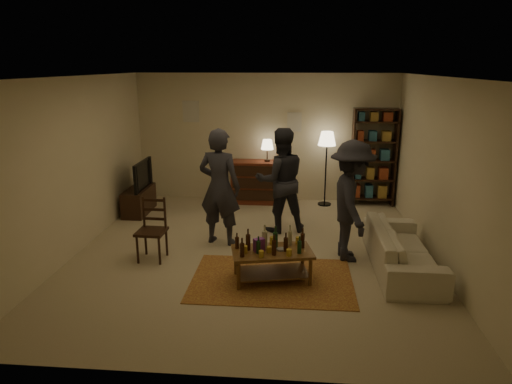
# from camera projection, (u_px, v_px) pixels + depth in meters

# --- Properties ---
(floor) EXTENTS (6.00, 6.00, 0.00)m
(floor) POSITION_uv_depth(u_px,v_px,m) (253.00, 252.00, 7.22)
(floor) COLOR #C6B793
(floor) RESTS_ON ground
(room_shell) EXTENTS (6.00, 6.00, 6.00)m
(room_shell) POSITION_uv_depth(u_px,v_px,m) (235.00, 116.00, 9.64)
(room_shell) COLOR beige
(room_shell) RESTS_ON ground
(rug) EXTENTS (2.20, 1.50, 0.01)m
(rug) POSITION_uv_depth(u_px,v_px,m) (272.00, 280.00, 6.28)
(rug) COLOR maroon
(rug) RESTS_ON ground
(coffee_table) EXTENTS (1.18, 0.80, 0.78)m
(coffee_table) POSITION_uv_depth(u_px,v_px,m) (271.00, 253.00, 6.18)
(coffee_table) COLOR brown
(coffee_table) RESTS_ON ground
(dining_chair) EXTENTS (0.43, 0.43, 0.96)m
(dining_chair) POSITION_uv_depth(u_px,v_px,m) (153.00, 227.00, 6.88)
(dining_chair) COLOR black
(dining_chair) RESTS_ON ground
(tv_stand) EXTENTS (0.40, 1.00, 1.06)m
(tv_stand) POSITION_uv_depth(u_px,v_px,m) (139.00, 194.00, 9.04)
(tv_stand) COLOR black
(tv_stand) RESTS_ON ground
(dresser) EXTENTS (1.00, 0.50, 1.36)m
(dresser) POSITION_uv_depth(u_px,v_px,m) (256.00, 181.00, 9.71)
(dresser) COLOR maroon
(dresser) RESTS_ON ground
(bookshelf) EXTENTS (0.90, 0.34, 2.02)m
(bookshelf) POSITION_uv_depth(u_px,v_px,m) (373.00, 156.00, 9.42)
(bookshelf) COLOR black
(bookshelf) RESTS_ON ground
(floor_lamp) EXTENTS (0.36, 0.36, 1.55)m
(floor_lamp) POSITION_uv_depth(u_px,v_px,m) (327.00, 144.00, 9.30)
(floor_lamp) COLOR black
(floor_lamp) RESTS_ON ground
(sofa) EXTENTS (0.81, 2.08, 0.61)m
(sofa) POSITION_uv_depth(u_px,v_px,m) (402.00, 249.00, 6.57)
(sofa) COLOR beige
(sofa) RESTS_ON ground
(person_left) EXTENTS (0.78, 0.61, 1.91)m
(person_left) POSITION_uv_depth(u_px,v_px,m) (220.00, 187.00, 7.36)
(person_left) COLOR #2A2A32
(person_left) RESTS_ON ground
(person_right) EXTENTS (1.05, 0.91, 1.84)m
(person_right) POSITION_uv_depth(u_px,v_px,m) (281.00, 180.00, 7.93)
(person_right) COLOR #23232A
(person_right) RESTS_ON ground
(person_by_sofa) EXTENTS (0.76, 1.22, 1.82)m
(person_by_sofa) POSITION_uv_depth(u_px,v_px,m) (352.00, 201.00, 6.75)
(person_by_sofa) COLOR #222229
(person_by_sofa) RESTS_ON ground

